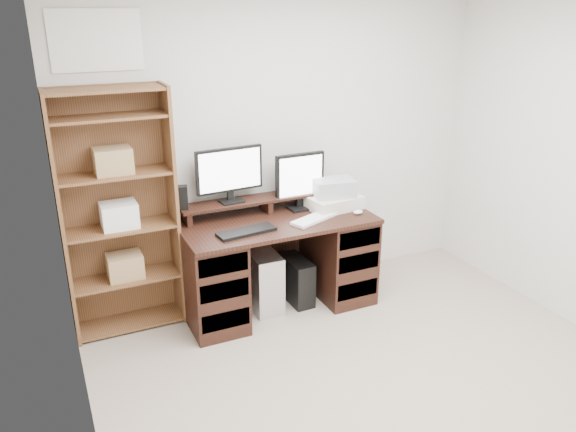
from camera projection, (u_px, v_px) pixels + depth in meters
room at (444, 226)px, 2.84m from camera, size 3.54×4.04×2.54m
desk at (277, 262)px, 4.45m from camera, size 1.50×0.70×0.75m
riser_shelf at (266, 200)px, 4.47m from camera, size 1.40×0.22×0.12m
monitor_wide at (229, 172)px, 4.27m from camera, size 0.54×0.15×0.43m
monitor_small at (300, 179)px, 4.48m from camera, size 0.42×0.16×0.46m
speaker at (183, 197)px, 4.17m from camera, size 0.09×0.09×0.18m
keyboard_black at (246, 232)px, 4.06m from camera, size 0.45×0.19×0.02m
keyboard_white at (316, 218)px, 4.33m from camera, size 0.47×0.30×0.02m
mouse at (358, 212)px, 4.43m from camera, size 0.09×0.08×0.03m
printer at (333, 202)px, 4.55m from camera, size 0.45×0.36×0.10m
basket at (334, 188)px, 4.51m from camera, size 0.36×0.28×0.14m
tower_silver at (262, 278)px, 4.51m from camera, size 0.23×0.49×0.48m
tower_black at (296, 280)px, 4.60m from camera, size 0.17×0.38×0.37m
bookshelf at (118, 212)px, 4.00m from camera, size 0.80×0.30×1.80m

